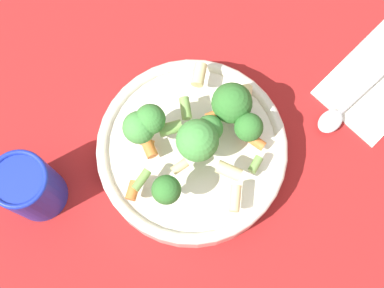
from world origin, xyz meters
TOP-DOWN VIEW (x-y plane):
  - ground_plane at (0.00, 0.00)m, footprint 3.00×3.00m
  - bowl at (0.00, 0.00)m, footprint 0.23×0.23m
  - pasta_salad at (0.01, 0.00)m, footprint 0.20×0.16m
  - cup at (-0.16, 0.11)m, footprint 0.07×0.07m
  - napkin at (0.24, -0.11)m, footprint 0.17×0.11m
  - spoon at (0.19, -0.11)m, footprint 0.19×0.04m

SIDE VIEW (x-z plane):
  - ground_plane at x=0.00m, z-range 0.00..0.00m
  - napkin at x=0.24m, z-range 0.00..0.01m
  - spoon at x=0.19m, z-range 0.01..0.02m
  - bowl at x=0.00m, z-range 0.00..0.05m
  - cup at x=-0.16m, z-range 0.00..0.10m
  - pasta_salad at x=0.01m, z-range 0.05..0.12m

